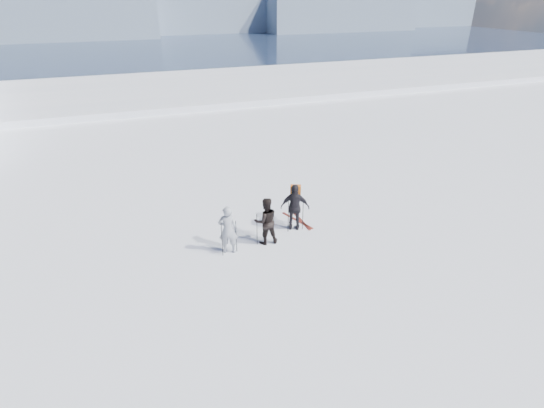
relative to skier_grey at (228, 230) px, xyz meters
The scene contains 8 objects.
lake_basin 28.30m from the skier_grey, 81.83° to the left, with size 820.00×820.00×71.62m.
far_mountain_range 453.14m from the skier_grey, 85.76° to the left, with size 770.00×110.00×53.00m.
skier_grey is the anchor object (origin of this frame).
skier_dark 1.41m from the skier_grey, ahead, with size 0.85×0.66×1.74m, color black.
skier_pack 2.83m from the skier_grey, 13.97° to the left, with size 1.07×0.44×1.82m, color black.
backpack 3.23m from the skier_grey, 17.72° to the left, with size 0.39×0.22×0.58m, color orange.
ski_poles 1.39m from the skier_grey, ahead, with size 3.28×0.73×1.28m.
skis_loose 3.49m from the skier_grey, 21.02° to the left, with size 0.66×1.70×0.03m.
Camera 1 is at (-6.78, -9.12, 8.06)m, focal length 28.00 mm.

